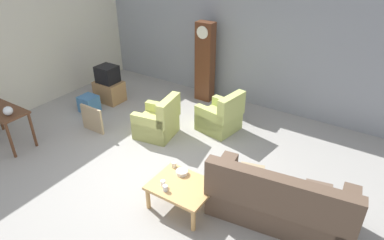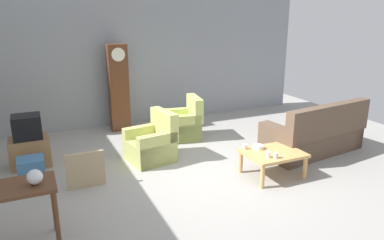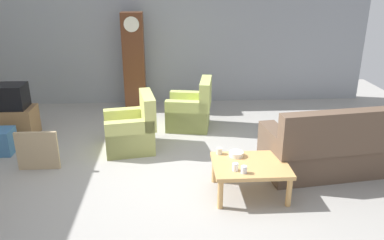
{
  "view_description": "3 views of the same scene",
  "coord_description": "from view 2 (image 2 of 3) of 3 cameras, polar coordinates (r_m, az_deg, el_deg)",
  "views": [
    {
      "loc": [
        3.22,
        -3.76,
        3.87
      ],
      "look_at": [
        0.16,
        0.96,
        0.68
      ],
      "focal_mm": 31.34,
      "sensor_mm": 36.0,
      "label": 1
    },
    {
      "loc": [
        -2.7,
        -5.13,
        2.68
      ],
      "look_at": [
        0.05,
        0.98,
        0.7
      ],
      "focal_mm": 34.14,
      "sensor_mm": 36.0,
      "label": 2
    },
    {
      "loc": [
        -0.11,
        -4.84,
        2.69
      ],
      "look_at": [
        0.19,
        0.39,
        0.72
      ],
      "focal_mm": 36.18,
      "sensor_mm": 36.0,
      "label": 3
    }
  ],
  "objects": [
    {
      "name": "garage_door_wall",
      "position": [
        9.2,
        -7.1,
        9.61
      ],
      "size": [
        8.4,
        0.16,
        3.2
      ],
      "primitive_type": "cube",
      "color": "gray",
      "rests_on": "ground_plane"
    },
    {
      "name": "armchair_olive_near",
      "position": [
        6.87,
        -6.26,
        -3.82
      ],
      "size": [
        0.91,
        0.88,
        0.92
      ],
      "color": "#B7BC66",
      "rests_on": "ground_plane"
    },
    {
      "name": "bowl_white_stacked",
      "position": [
        6.37,
        10.3,
        -4.16
      ],
      "size": [
        0.19,
        0.19,
        0.06
      ],
      "primitive_type": "cylinder",
      "color": "white",
      "rests_on": "coffee_table_wood"
    },
    {
      "name": "couch_floral",
      "position": [
        7.55,
        18.64,
        -2.35
      ],
      "size": [
        2.2,
        1.15,
        1.04
      ],
      "color": "brown",
      "rests_on": "ground_plane"
    },
    {
      "name": "framed_picture_leaning",
      "position": [
        6.03,
        -16.31,
        -7.51
      ],
      "size": [
        0.6,
        0.05,
        0.59
      ],
      "primitive_type": "cube",
      "color": "tan",
      "rests_on": "ground_plane"
    },
    {
      "name": "grandfather_clock",
      "position": [
        8.6,
        -11.4,
        4.94
      ],
      "size": [
        0.44,
        0.3,
        2.0
      ],
      "color": "#562D19",
      "rests_on": "ground_plane"
    },
    {
      "name": "cup_blue_rimmed",
      "position": [
        6.02,
        12.94,
        -5.4
      ],
      "size": [
        0.07,
        0.07,
        0.09
      ],
      "primitive_type": "cylinder",
      "color": "silver",
      "rests_on": "coffee_table_wood"
    },
    {
      "name": "ground_plane",
      "position": [
        6.38,
        3.24,
        -8.36
      ],
      "size": [
        10.4,
        10.4,
        0.0
      ],
      "primitive_type": "plane",
      "color": "#999691"
    },
    {
      "name": "cup_white_porcelain",
      "position": [
        6.02,
        11.82,
        -5.31
      ],
      "size": [
        0.07,
        0.07,
        0.1
      ],
      "primitive_type": "cylinder",
      "color": "white",
      "rests_on": "coffee_table_wood"
    },
    {
      "name": "tv_crt",
      "position": [
        7.08,
        -24.4,
        -0.97
      ],
      "size": [
        0.48,
        0.44,
        0.42
      ],
      "primitive_type": "cube",
      "color": "black",
      "rests_on": "tv_stand_cabinet"
    },
    {
      "name": "armchair_olive_far",
      "position": [
        8.02,
        -1.43,
        -0.74
      ],
      "size": [
        0.9,
        0.87,
        0.92
      ],
      "color": "#BCC96A",
      "rests_on": "ground_plane"
    },
    {
      "name": "glass_dome_cloche",
      "position": [
        4.54,
        -23.35,
        -8.17
      ],
      "size": [
        0.18,
        0.18,
        0.18
      ],
      "primitive_type": "sphere",
      "color": "silver",
      "rests_on": "console_table_dark"
    },
    {
      "name": "tv_stand_cabinet",
      "position": [
        7.22,
        -23.96,
        -4.55
      ],
      "size": [
        0.68,
        0.52,
        0.52
      ],
      "primitive_type": "cube",
      "color": "#997047",
      "rests_on": "ground_plane"
    },
    {
      "name": "cup_cream_tall",
      "position": [
        6.31,
        8.26,
        -4.14
      ],
      "size": [
        0.08,
        0.08,
        0.09
      ],
      "primitive_type": "cylinder",
      "color": "beige",
      "rests_on": "coffee_table_wood"
    },
    {
      "name": "storage_box_blue",
      "position": [
        6.59,
        -23.8,
        -7.11
      ],
      "size": [
        0.41,
        0.38,
        0.4
      ],
      "primitive_type": "cube",
      "color": "teal",
      "rests_on": "ground_plane"
    },
    {
      "name": "coffee_table_wood",
      "position": [
        6.31,
        12.53,
        -5.38
      ],
      "size": [
        0.96,
        0.76,
        0.43
      ],
      "color": "tan",
      "rests_on": "ground_plane"
    }
  ]
}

